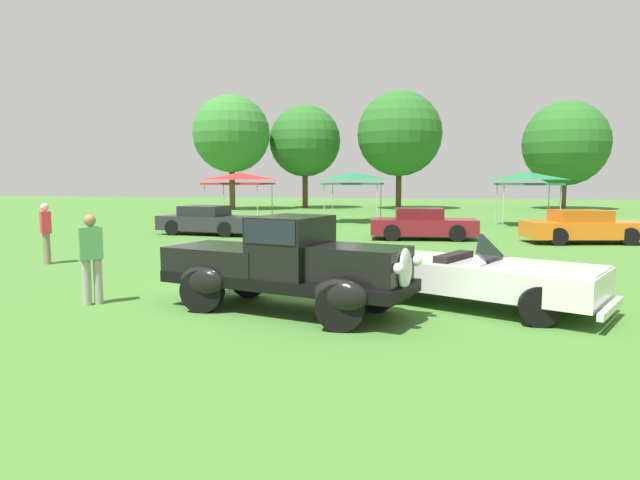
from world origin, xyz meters
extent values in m
plane|color=#42752D|center=(0.00, 0.00, 0.00)|extent=(120.00, 120.00, 0.00)
cube|color=black|center=(0.63, -0.55, 0.56)|extent=(4.73, 2.72, 0.20)
cube|color=black|center=(1.92, -0.95, 0.94)|extent=(1.92, 1.54, 0.60)
ellipsoid|color=silver|center=(2.74, -1.21, 0.92)|extent=(0.31, 0.54, 0.68)
cube|color=black|center=(0.75, -0.58, 1.18)|extent=(1.44, 1.63, 1.04)
cube|color=black|center=(0.75, -0.58, 1.48)|extent=(1.36, 1.64, 0.40)
cube|color=black|center=(-0.58, -0.17, 0.86)|extent=(2.29, 1.93, 0.48)
ellipsoid|color=black|center=(2.21, -0.28, 0.56)|extent=(0.99, 0.62, 0.52)
ellipsoid|color=black|center=(1.78, -1.66, 0.56)|extent=(0.99, 0.62, 0.52)
ellipsoid|color=black|center=(-0.37, 0.52, 0.56)|extent=(0.99, 0.62, 0.52)
ellipsoid|color=black|center=(-0.80, -0.86, 0.56)|extent=(0.99, 0.62, 0.52)
sphere|color=silver|center=(2.92, -0.80, 1.00)|extent=(0.18, 0.18, 0.18)
sphere|color=silver|center=(2.66, -1.64, 1.00)|extent=(0.18, 0.18, 0.18)
cylinder|color=black|center=(2.21, -0.28, 0.38)|extent=(0.76, 0.24, 0.76)
cylinder|color=black|center=(1.78, -1.66, 0.38)|extent=(0.76, 0.24, 0.76)
cylinder|color=black|center=(-0.37, 0.52, 0.38)|extent=(0.76, 0.24, 0.76)
cylinder|color=black|center=(-0.80, -0.86, 0.38)|extent=(0.76, 0.24, 0.76)
cube|color=silver|center=(3.97, 0.49, 0.57)|extent=(4.67, 3.51, 0.52)
cube|color=silver|center=(5.10, -0.09, 0.77)|extent=(2.23, 2.09, 0.20)
cube|color=black|center=(4.21, 0.36, 0.99)|extent=(0.62, 1.14, 0.82)
cube|color=black|center=(3.59, 0.68, 0.81)|extent=(0.80, 1.20, 0.28)
cube|color=silver|center=(6.00, -0.54, 0.28)|extent=(0.84, 1.52, 0.12)
cylinder|color=black|center=(5.56, 0.55, 0.33)|extent=(0.66, 0.20, 0.66)
cylinder|color=black|center=(4.86, -0.83, 0.33)|extent=(0.66, 0.20, 0.66)
cylinder|color=black|center=(3.12, 1.79, 0.33)|extent=(0.66, 0.20, 0.66)
cylinder|color=black|center=(2.41, 0.41, 0.33)|extent=(0.66, 0.20, 0.66)
cube|color=#28282D|center=(-5.97, 12.46, 0.50)|extent=(4.34, 2.27, 0.60)
cube|color=black|center=(-6.14, 12.48, 1.00)|extent=(2.01, 1.70, 0.44)
cylinder|color=black|center=(-4.86, 11.51, 0.32)|extent=(0.64, 0.22, 0.64)
cylinder|color=black|center=(-7.31, 11.88, 0.32)|extent=(0.64, 0.22, 0.64)
cube|color=maroon|center=(3.02, 12.16, 0.50)|extent=(4.20, 2.02, 0.60)
cube|color=maroon|center=(2.86, 12.15, 1.00)|extent=(1.91, 1.59, 0.44)
cylinder|color=black|center=(4.31, 11.50, 0.32)|extent=(0.64, 0.22, 0.64)
cylinder|color=black|center=(1.87, 11.29, 0.32)|extent=(0.64, 0.22, 0.64)
cube|color=orange|center=(8.85, 11.88, 0.50)|extent=(4.47, 2.46, 0.60)
cube|color=#BB5914|center=(8.69, 11.84, 1.00)|extent=(2.10, 1.77, 0.44)
cylinder|color=black|center=(10.25, 11.36, 0.32)|extent=(0.64, 0.22, 0.64)
cylinder|color=black|center=(7.76, 10.88, 0.32)|extent=(0.64, 0.22, 0.64)
cylinder|color=#7F7056|center=(-7.18, 3.70, 0.43)|extent=(0.16, 0.16, 0.86)
cylinder|color=#7F7056|center=(-7.32, 3.84, 0.43)|extent=(0.16, 0.16, 0.86)
cube|color=#D1333D|center=(-7.25, 3.77, 1.16)|extent=(0.45, 0.45, 0.60)
sphere|color=beige|center=(-7.25, 3.77, 1.58)|extent=(0.22, 0.22, 0.22)
cylinder|color=#9E998E|center=(-2.97, -0.60, 0.43)|extent=(0.16, 0.16, 0.86)
cylinder|color=#9E998E|center=(-3.13, -0.72, 0.43)|extent=(0.16, 0.16, 0.86)
cube|color=#4C9351|center=(-3.05, -0.66, 1.16)|extent=(0.46, 0.44, 0.60)
sphere|color=#936B4C|center=(-3.05, -0.66, 1.58)|extent=(0.22, 0.22, 0.22)
cylinder|color=#B7B7BC|center=(-5.60, 21.45, 1.02)|extent=(0.05, 0.05, 2.05)
cylinder|color=#B7B7BC|center=(-5.60, 18.51, 1.02)|extent=(0.05, 0.05, 2.05)
cylinder|color=#B7B7BC|center=(-8.55, 21.45, 1.02)|extent=(0.05, 0.05, 2.05)
cylinder|color=#B7B7BC|center=(-8.55, 18.51, 1.02)|extent=(0.05, 0.05, 2.05)
cube|color=red|center=(-7.07, 19.98, 2.10)|extent=(3.27, 3.27, 0.10)
pyramid|color=red|center=(-7.07, 19.98, 2.52)|extent=(3.21, 3.21, 0.38)
cylinder|color=#B7B7BC|center=(0.66, 21.94, 1.02)|extent=(0.05, 0.05, 2.05)
cylinder|color=#B7B7BC|center=(0.66, 19.15, 1.02)|extent=(0.05, 0.05, 2.05)
cylinder|color=#B7B7BC|center=(-2.13, 21.94, 1.02)|extent=(0.05, 0.05, 2.05)
cylinder|color=#B7B7BC|center=(-2.13, 19.15, 1.02)|extent=(0.05, 0.05, 2.05)
cube|color=#1E703D|center=(-0.73, 20.54, 2.10)|extent=(3.10, 3.10, 0.10)
pyramid|color=#1E703D|center=(-0.73, 20.54, 2.52)|extent=(3.04, 3.04, 0.38)
cylinder|color=#B7B7BC|center=(9.53, 21.15, 1.02)|extent=(0.05, 0.05, 2.05)
cylinder|color=#B7B7BC|center=(9.53, 18.51, 1.02)|extent=(0.05, 0.05, 2.05)
cylinder|color=#B7B7BC|center=(6.89, 21.15, 1.02)|extent=(0.05, 0.05, 2.05)
cylinder|color=#B7B7BC|center=(6.89, 18.51, 1.02)|extent=(0.05, 0.05, 2.05)
cube|color=#1E703D|center=(8.21, 19.83, 2.10)|extent=(2.93, 2.93, 0.10)
pyramid|color=#1E703D|center=(8.21, 19.83, 2.52)|extent=(2.87, 2.87, 0.38)
cylinder|color=brown|center=(-11.62, 31.76, 2.11)|extent=(0.44, 0.44, 4.21)
sphere|color=#337A2D|center=(-11.62, 31.76, 5.85)|extent=(5.94, 5.94, 5.94)
cylinder|color=#47331E|center=(-6.48, 34.93, 1.93)|extent=(0.44, 0.44, 3.86)
sphere|color=#286623|center=(-6.48, 34.93, 5.45)|extent=(5.76, 5.76, 5.76)
cylinder|color=#47331E|center=(1.10, 34.98, 2.05)|extent=(0.44, 0.44, 4.09)
sphere|color=#286623|center=(1.10, 34.98, 5.92)|extent=(6.65, 6.65, 6.65)
cylinder|color=brown|center=(13.89, 36.85, 1.67)|extent=(0.44, 0.44, 3.33)
sphere|color=#286623|center=(13.89, 36.85, 5.14)|extent=(6.57, 6.57, 6.57)
camera|label=1|loc=(2.99, -10.03, 2.33)|focal=31.43mm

